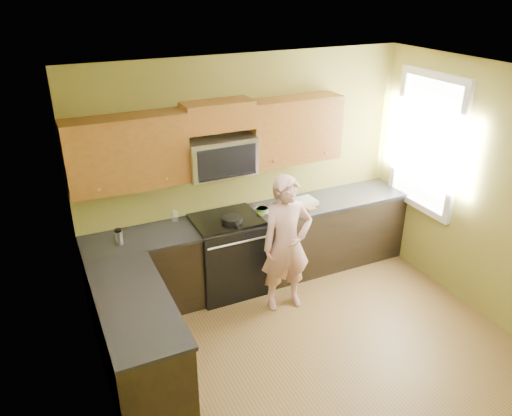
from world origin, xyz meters
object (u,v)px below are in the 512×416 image
microwave (221,174)px  frying_pan (232,221)px  woman (287,244)px  butter_tub (262,214)px  stove (227,254)px  travel_mug (120,244)px

microwave → frying_pan: size_ratio=1.87×
woman → butter_tub: woman is taller
stove → microwave: size_ratio=1.25×
woman → butter_tub: bearing=99.1°
microwave → travel_mug: (-1.20, -0.16, -0.53)m
stove → frying_pan: (0.03, -0.10, 0.47)m
frying_pan → travel_mug: 1.24m
travel_mug → butter_tub: bearing=0.5°
stove → travel_mug: travel_mug is taller
microwave → stove: bearing=-90.0°
stove → microwave: bearing=90.0°
microwave → frying_pan: bearing=-81.4°
microwave → woman: 1.07m
stove → woman: size_ratio=0.60×
microwave → woman: (0.48, -0.70, -0.66)m
frying_pan → travel_mug: travel_mug is taller
microwave → butter_tub: microwave is taller
stove → woman: woman is taller
stove → frying_pan: frying_pan is taller
woman → frying_pan: size_ratio=3.89×
frying_pan → woman: bearing=-43.3°
stove → woman: 0.81m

